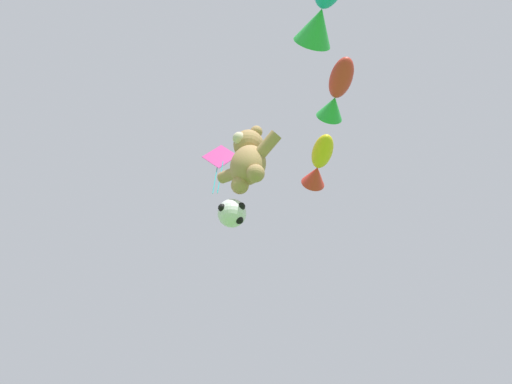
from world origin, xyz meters
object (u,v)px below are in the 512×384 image
object	(u,v)px
teddy_bear_kite	(248,158)
soccer_ball_kite	(232,213)
fish_kite_crimson	(336,93)
fish_kite_goldfin	(319,164)
fish_kite_teal	(324,1)
diamond_kite	(220,159)

from	to	relation	value
teddy_bear_kite	soccer_ball_kite	bearing A→B (deg)	164.60
teddy_bear_kite	fish_kite_crimson	xyz separation A→B (m)	(2.94, 0.46, 0.65)
soccer_ball_kite	fish_kite_crimson	size ratio (longest dim) A/B	0.47
soccer_ball_kite	fish_kite_goldfin	xyz separation A→B (m)	(1.82, 1.91, 2.32)
fish_kite_teal	diamond_kite	bearing A→B (deg)	158.83
fish_kite_crimson	fish_kite_teal	bearing A→B (deg)	-60.25
soccer_ball_kite	fish_kite_crimson	distance (m)	4.33
fish_kite_goldfin	fish_kite_teal	distance (m)	4.95
soccer_ball_kite	fish_kite_goldfin	size ratio (longest dim) A/B	0.45
fish_kite_crimson	diamond_kite	bearing A→B (deg)	175.38
teddy_bear_kite	fish_kite_teal	world-z (taller)	teddy_bear_kite
fish_kite_goldfin	diamond_kite	bearing A→B (deg)	-161.03
teddy_bear_kite	fish_kite_teal	size ratio (longest dim) A/B	1.02
teddy_bear_kite	fish_kite_teal	bearing A→B (deg)	-22.06
soccer_ball_kite	diamond_kite	xyz separation A→B (m)	(-1.73, 0.69, 4.72)
soccer_ball_kite	fish_kite_goldfin	world-z (taller)	fish_kite_goldfin
fish_kite_crimson	diamond_kite	xyz separation A→B (m)	(-5.46, 0.44, 2.54)
teddy_bear_kite	diamond_kite	world-z (taller)	diamond_kite
teddy_bear_kite	fish_kite_goldfin	world-z (taller)	teddy_bear_kite
teddy_bear_kite	soccer_ball_kite	xyz separation A→B (m)	(-0.79, 0.22, -1.53)
fish_kite_crimson	fish_kite_goldfin	bearing A→B (deg)	138.97
fish_kite_teal	diamond_kite	world-z (taller)	diamond_kite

